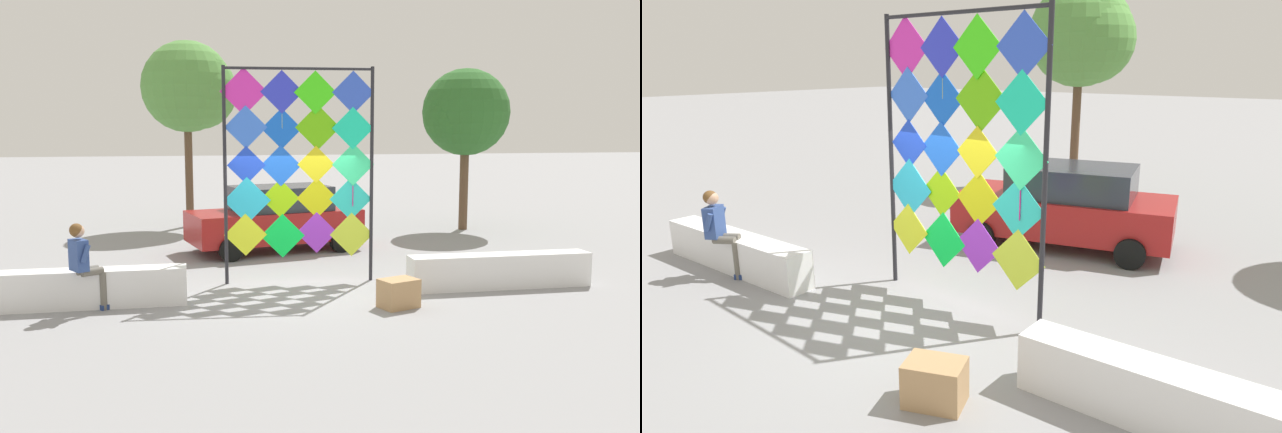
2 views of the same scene
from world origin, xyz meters
TOP-DOWN VIEW (x-y plane):
  - ground at (0.00, 0.00)m, footprint 120.00×120.00m
  - plaza_ledge_left at (-3.83, -0.46)m, footprint 3.57×0.49m
  - plaza_ledge_right at (3.83, -0.46)m, footprint 3.57×0.49m
  - kite_display_rack at (0.15, 0.74)m, footprint 2.98×0.28m
  - seated_vendor at (-3.68, -0.78)m, footprint 0.73×0.66m
  - parked_car at (0.13, 4.25)m, footprint 4.43×2.73m
  - cardboard_box_large at (1.50, -1.49)m, footprint 0.74×0.63m
  - tree_far_right at (-1.84, 8.83)m, footprint 2.87×2.74m
  - tree_broadleaf at (5.96, 6.64)m, footprint 2.60×2.54m

SIDE VIEW (x-z plane):
  - ground at x=0.00m, z-range 0.00..0.00m
  - cardboard_box_large at x=1.50m, z-range 0.00..0.49m
  - plaza_ledge_left at x=-3.83m, z-range 0.00..0.65m
  - plaza_ledge_right at x=3.83m, z-range 0.00..0.65m
  - parked_car at x=0.13m, z-range 0.01..1.61m
  - seated_vendor at x=-3.68m, z-range 0.13..1.63m
  - kite_display_rack at x=0.15m, z-range 0.28..4.49m
  - tree_broadleaf at x=5.96m, z-range 1.05..5.79m
  - tree_far_right at x=-1.84m, z-range 1.42..7.04m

